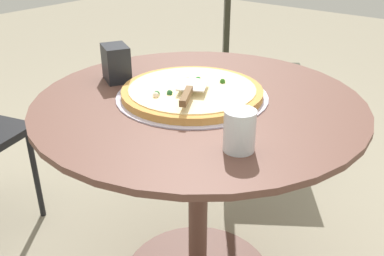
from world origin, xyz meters
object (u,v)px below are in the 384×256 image
at_px(patio_table, 198,156).
at_px(pizza_on_tray, 192,92).
at_px(patio_chair_near, 249,64).
at_px(drinking_cup, 240,130).
at_px(pizza_server, 189,90).
at_px(napkin_dispenser, 116,63).

relative_size(patio_table, pizza_on_tray, 2.15).
height_order(pizza_on_tray, patio_chair_near, patio_chair_near).
height_order(pizza_on_tray, drinking_cup, drinking_cup).
bearing_deg(patio_chair_near, drinking_cup, -150.11).
xyz_separation_m(pizza_server, drinking_cup, (-0.12, -0.24, -0.00)).
bearing_deg(patio_table, napkin_dispenser, 97.82).
bearing_deg(pizza_server, drinking_cup, -116.51).
relative_size(patio_table, drinking_cup, 9.89).
relative_size(patio_table, patio_chair_near, 1.07).
relative_size(drinking_cup, napkin_dispenser, 0.85).
xyz_separation_m(pizza_server, patio_chair_near, (0.96, 0.38, -0.24)).
height_order(patio_table, drinking_cup, drinking_cup).
bearing_deg(pizza_server, pizza_on_tray, 33.15).
relative_size(patio_table, napkin_dispenser, 8.40).
xyz_separation_m(patio_table, drinking_cup, (-0.19, -0.26, 0.25)).
distance_m(pizza_on_tray, patio_chair_near, 0.98).
xyz_separation_m(patio_table, napkin_dispenser, (-0.04, 0.30, 0.26)).
xyz_separation_m(pizza_on_tray, patio_chair_near, (0.90, 0.34, -0.21)).
bearing_deg(napkin_dispenser, pizza_server, 24.30).
distance_m(drinking_cup, patio_chair_near, 1.27).
bearing_deg(patio_chair_near, pizza_server, -158.34).
xyz_separation_m(drinking_cup, patio_chair_near, (1.08, 0.62, -0.24)).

